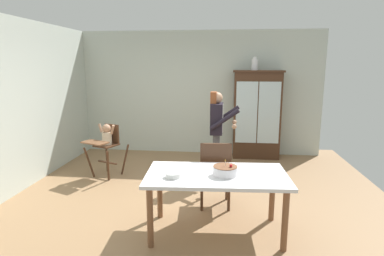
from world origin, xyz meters
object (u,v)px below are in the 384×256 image
at_px(china_cabinet, 257,114).
at_px(ceramic_vase, 255,64).
at_px(high_chair_with_toddler, 106,141).
at_px(dining_table, 216,181).
at_px(serving_bowl, 173,175).
at_px(birthday_cake, 225,171).
at_px(dining_chair_far_side, 215,170).
at_px(adult_person, 217,125).

distance_m(china_cabinet, ceramic_vase, 1.05).
bearing_deg(high_chair_with_toddler, dining_table, -19.46).
relative_size(china_cabinet, serving_bowl, 10.34).
bearing_deg(china_cabinet, birthday_cake, -101.02).
bearing_deg(ceramic_vase, dining_table, -101.45).
height_order(ceramic_vase, high_chair_with_toddler, ceramic_vase).
height_order(dining_table, birthday_cake, birthday_cake).
relative_size(china_cabinet, high_chair_with_toddler, 1.96).
bearing_deg(high_chair_with_toddler, dining_chair_far_side, -7.49).
bearing_deg(ceramic_vase, serving_bowl, -108.38).
xyz_separation_m(china_cabinet, dining_chair_far_side, (-0.77, -2.60, -0.38)).
bearing_deg(dining_table, dining_chair_far_side, 93.08).
distance_m(adult_person, serving_bowl, 2.03).
distance_m(adult_person, dining_chair_far_side, 1.23).
height_order(dining_table, serving_bowl, serving_bowl).
height_order(high_chair_with_toddler, adult_person, adult_person).
bearing_deg(dining_chair_far_side, adult_person, -93.42).
xyz_separation_m(birthday_cake, dining_chair_far_side, (-0.13, 0.69, -0.24)).
bearing_deg(china_cabinet, dining_table, -102.81).
height_order(china_cabinet, birthday_cake, china_cabinet).
height_order(china_cabinet, dining_table, china_cabinet).
xyz_separation_m(china_cabinet, ceramic_vase, (-0.08, 0.00, 1.04)).
distance_m(dining_table, birthday_cake, 0.18).
xyz_separation_m(high_chair_with_toddler, dining_chair_far_side, (1.97, -1.10, -0.10)).
xyz_separation_m(adult_person, serving_bowl, (-0.42, -1.98, -0.20)).
distance_m(ceramic_vase, birthday_cake, 3.55).
bearing_deg(birthday_cake, adult_person, 94.76).
relative_size(dining_table, dining_chair_far_side, 1.75).
relative_size(ceramic_vase, serving_bowl, 1.50).
height_order(ceramic_vase, adult_person, ceramic_vase).
relative_size(adult_person, birthday_cake, 5.47).
bearing_deg(adult_person, china_cabinet, -27.14).
height_order(china_cabinet, dining_chair_far_side, china_cabinet).
distance_m(ceramic_vase, dining_table, 3.58).
xyz_separation_m(serving_bowl, dining_chair_far_side, (0.44, 0.83, -0.21)).
bearing_deg(ceramic_vase, birthday_cake, -99.67).
bearing_deg(ceramic_vase, china_cabinet, -2.64).
bearing_deg(high_chair_with_toddler, china_cabinet, 50.31).
distance_m(high_chair_with_toddler, serving_bowl, 2.46).
bearing_deg(adult_person, dining_table, -176.59).
xyz_separation_m(china_cabinet, birthday_cake, (-0.64, -3.29, -0.14)).
bearing_deg(dining_table, ceramic_vase, 78.55).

